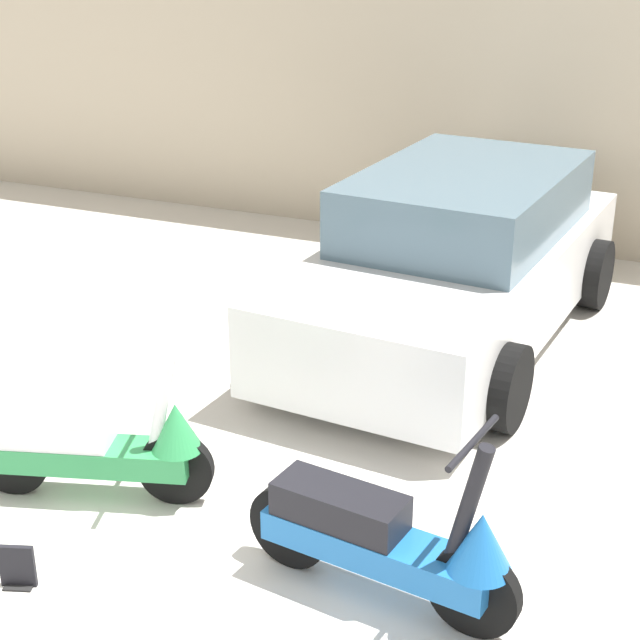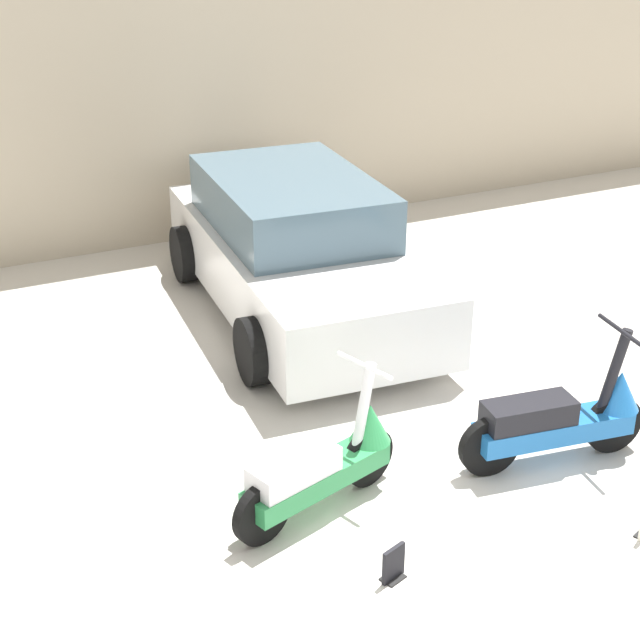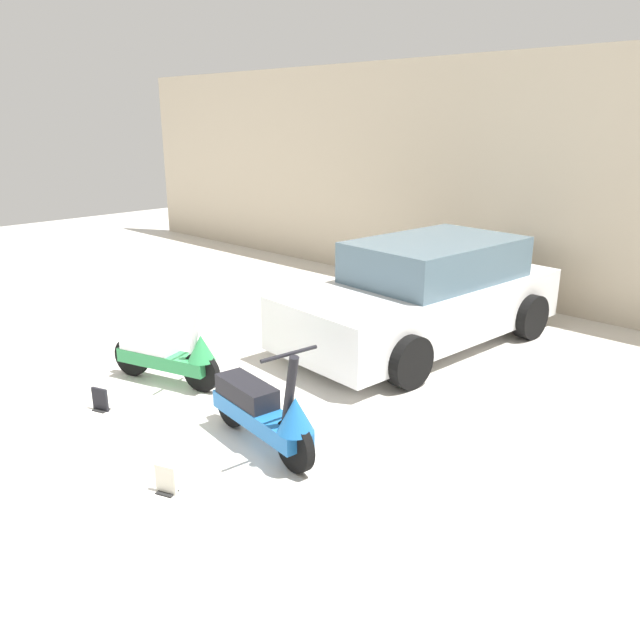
# 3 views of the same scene
# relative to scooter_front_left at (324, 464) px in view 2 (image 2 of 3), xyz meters

# --- Properties ---
(ground_plane) EXTENTS (28.00, 28.00, 0.00)m
(ground_plane) POSITION_rel_scooter_front_left_xyz_m (0.54, -1.18, -0.38)
(ground_plane) COLOR silver
(wall_back) EXTENTS (19.60, 0.12, 4.07)m
(wall_back) POSITION_rel_scooter_front_left_xyz_m (0.54, 6.07, 1.65)
(wall_back) COLOR beige
(wall_back) RESTS_ON ground_plane
(scooter_front_left) EXTENTS (1.50, 0.73, 1.08)m
(scooter_front_left) POSITION_rel_scooter_front_left_xyz_m (0.00, 0.00, 0.00)
(scooter_front_left) COLOR black
(scooter_front_left) RESTS_ON ground_plane
(scooter_front_right) EXTENTS (1.62, 0.60, 1.13)m
(scooter_front_right) POSITION_rel_scooter_front_left_xyz_m (2.00, -0.25, 0.02)
(scooter_front_right) COLOR black
(scooter_front_right) RESTS_ON ground_plane
(car_rear_left) EXTENTS (2.33, 4.40, 1.45)m
(car_rear_left) POSITION_rel_scooter_front_left_xyz_m (1.31, 3.36, 0.31)
(car_rear_left) COLOR white
(car_rear_left) RESTS_ON ground_plane
(placard_near_left_scooter) EXTENTS (0.20, 0.17, 0.26)m
(placard_near_left_scooter) POSITION_rel_scooter_front_left_xyz_m (0.07, -0.94, -0.27)
(placard_near_left_scooter) COLOR black
(placard_near_left_scooter) RESTS_ON ground_plane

